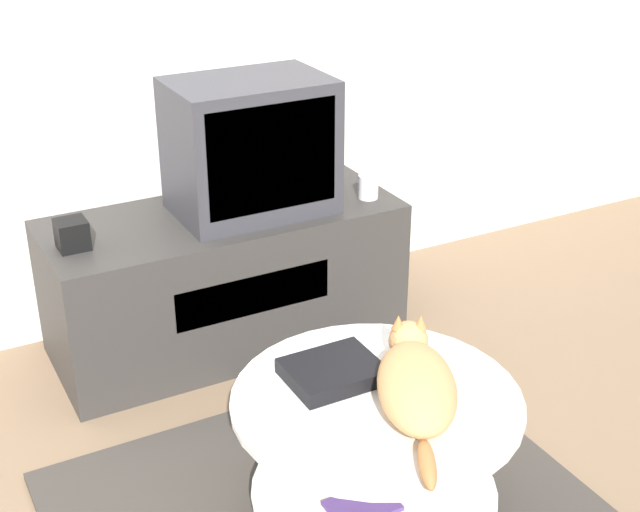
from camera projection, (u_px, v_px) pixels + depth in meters
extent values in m
cube|color=#33302D|center=(225.00, 278.00, 3.22)|extent=(1.25, 0.52, 0.51)
cube|color=black|center=(254.00, 295.00, 3.00)|extent=(0.56, 0.01, 0.14)
cube|color=#333338|center=(250.00, 146.00, 3.05)|extent=(0.53, 0.36, 0.47)
cube|color=black|center=(273.00, 158.00, 2.90)|extent=(0.46, 0.01, 0.36)
cube|color=black|center=(72.00, 234.00, 2.83)|extent=(0.10, 0.10, 0.10)
cylinder|color=white|center=(368.00, 187.00, 3.22)|extent=(0.07, 0.07, 0.09)
cylinder|color=#B7B7BC|center=(375.00, 463.00, 2.35)|extent=(0.04, 0.04, 0.38)
cylinder|color=silver|center=(374.00, 489.00, 2.39)|extent=(0.66, 0.66, 0.01)
cylinder|color=silver|center=(377.00, 400.00, 2.26)|extent=(0.75, 0.75, 0.02)
cube|color=beige|center=(390.00, 459.00, 2.46)|extent=(0.18, 0.13, 0.03)
cube|color=#51387A|center=(362.00, 506.00, 2.31)|extent=(0.18, 0.12, 0.01)
cube|color=black|center=(333.00, 371.00, 2.33)|extent=(0.24, 0.20, 0.04)
ellipsoid|color=tan|center=(417.00, 387.00, 2.20)|extent=(0.36, 0.44, 0.12)
sphere|color=tan|center=(408.00, 341.00, 2.40)|extent=(0.11, 0.11, 0.11)
cone|color=#B2703D|center=(398.00, 322.00, 2.38)|extent=(0.04, 0.04, 0.04)
cone|color=#B2703D|center=(421.00, 322.00, 2.38)|extent=(0.04, 0.04, 0.04)
ellipsoid|color=#B2703D|center=(427.00, 464.00, 1.98)|extent=(0.12, 0.17, 0.04)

